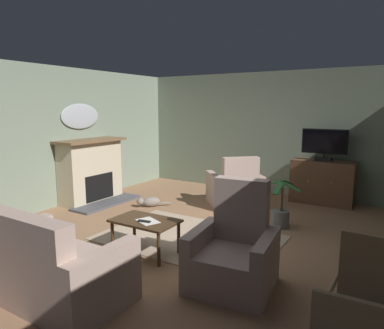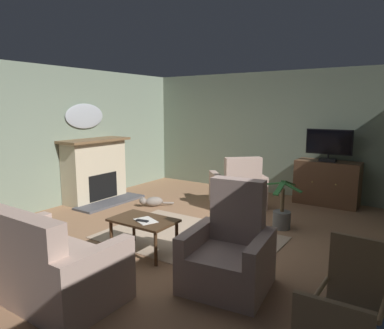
# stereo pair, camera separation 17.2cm
# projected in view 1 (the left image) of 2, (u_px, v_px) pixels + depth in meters

# --- Properties ---
(ground_plane) EXTENTS (6.76, 7.17, 0.04)m
(ground_plane) POSITION_uv_depth(u_px,v_px,m) (191.00, 239.00, 5.19)
(ground_plane) COLOR #936B4C
(wall_back) EXTENTS (6.76, 0.10, 2.68)m
(wall_back) POSITION_uv_depth(u_px,v_px,m) (270.00, 133.00, 7.77)
(wall_back) COLOR gray
(wall_back) RESTS_ON ground_plane
(wall_left) EXTENTS (0.10, 7.17, 2.68)m
(wall_left) POSITION_uv_depth(u_px,v_px,m) (51.00, 138.00, 6.60)
(wall_left) COLOR gray
(wall_left) RESTS_ON ground_plane
(rug_central) EXTENTS (2.55, 1.69, 0.01)m
(rug_central) POSITION_uv_depth(u_px,v_px,m) (189.00, 238.00, 5.16)
(rug_central) COLOR tan
(rug_central) RESTS_ON ground_plane
(fireplace) EXTENTS (0.95, 1.50, 1.28)m
(fireplace) POSITION_uv_depth(u_px,v_px,m) (92.00, 172.00, 7.10)
(fireplace) COLOR #4C4C51
(fireplace) RESTS_ON ground_plane
(wall_mirror_oval) EXTENTS (0.06, 0.94, 0.51)m
(wall_mirror_oval) POSITION_uv_depth(u_px,v_px,m) (80.00, 116.00, 7.04)
(wall_mirror_oval) COLOR #B2B7BF
(tv_cabinet) EXTENTS (1.20, 0.55, 0.87)m
(tv_cabinet) POSITION_uv_depth(u_px,v_px,m) (322.00, 183.00, 6.98)
(tv_cabinet) COLOR #402A1C
(tv_cabinet) RESTS_ON ground_plane
(television) EXTENTS (0.86, 0.20, 0.63)m
(television) POSITION_uv_depth(u_px,v_px,m) (324.00, 144.00, 6.81)
(television) COLOR black
(television) RESTS_ON tv_cabinet
(coffee_table) EXTENTS (0.86, 0.54, 0.46)m
(coffee_table) POSITION_uv_depth(u_px,v_px,m) (145.00, 224.00, 4.57)
(coffee_table) COLOR #422B19
(coffee_table) RESTS_ON ground_plane
(tv_remote) EXTENTS (0.18, 0.08, 0.02)m
(tv_remote) POSITION_uv_depth(u_px,v_px,m) (144.00, 221.00, 4.45)
(tv_remote) COLOR black
(tv_remote) RESTS_ON coffee_table
(folded_newspaper) EXTENTS (0.36, 0.32, 0.01)m
(folded_newspaper) POSITION_uv_depth(u_px,v_px,m) (148.00, 221.00, 4.49)
(folded_newspaper) COLOR silver
(folded_newspaper) RESTS_ON coffee_table
(sofa_floral) EXTENTS (1.50, 0.86, 0.96)m
(sofa_floral) POSITION_uv_depth(u_px,v_px,m) (52.00, 268.00, 3.48)
(sofa_floral) COLOR #BC9E8E
(sofa_floral) RESTS_ON ground_plane
(armchair_angled_to_table) EXTENTS (0.95, 0.91, 1.14)m
(armchair_angled_to_table) POSITION_uv_depth(u_px,v_px,m) (234.00, 254.00, 3.77)
(armchair_angled_to_table) COLOR #A3897F
(armchair_angled_to_table) RESTS_ON ground_plane
(armchair_facing_sofa) EXTENTS (1.31, 1.31, 1.00)m
(armchair_facing_sofa) POSITION_uv_depth(u_px,v_px,m) (235.00, 190.00, 6.84)
(armchair_facing_sofa) COLOR #BC9E8E
(armchair_facing_sofa) RESTS_ON ground_plane
(side_chair_beside_plant) EXTENTS (0.44, 0.49, 1.02)m
(side_chair_beside_plant) POSITION_uv_depth(u_px,v_px,m) (362.00, 310.00, 2.42)
(side_chair_beside_plant) COLOR #42567A
(side_chair_beside_plant) RESTS_ON ground_plane
(potted_plant_leafy_by_curtain) EXTENTS (0.82, 0.92, 0.78)m
(potted_plant_leafy_by_curtain) POSITION_uv_depth(u_px,v_px,m) (280.00, 214.00, 5.60)
(potted_plant_leafy_by_curtain) COLOR slate
(potted_plant_leafy_by_curtain) RESTS_ON ground_plane
(cat) EXTENTS (0.51, 0.51, 0.21)m
(cat) POSITION_uv_depth(u_px,v_px,m) (150.00, 202.00, 6.77)
(cat) COLOR gray
(cat) RESTS_ON ground_plane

